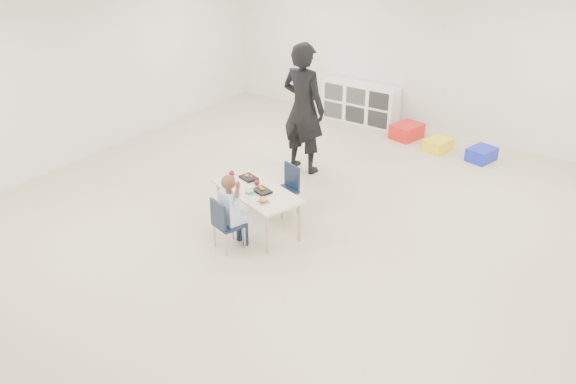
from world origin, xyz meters
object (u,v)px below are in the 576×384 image
Objects in this scene: table at (258,210)px; child at (228,209)px; adult at (303,108)px; cubby_shelf at (360,103)px; chair_near at (229,223)px.

table is 0.59m from child.
adult reaches higher than table.
cubby_shelf reaches higher than table.
table is at bearing 106.24° from chair_near.
table is 4.26m from cubby_shelf.
adult is (-0.52, 1.83, 0.69)m from table.
table is 0.68× the size of adult.
cubby_shelf is (-0.78, 4.72, 0.03)m from chair_near.
child is at bearing -80.58° from cubby_shelf.
adult reaches higher than child.
adult is (-0.50, 2.37, 0.45)m from child.
table is at bearing -79.14° from cubby_shelf.
chair_near is 0.19m from child.
child is at bearing 63.30° from chair_near.
cubby_shelf is 2.44m from adult.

